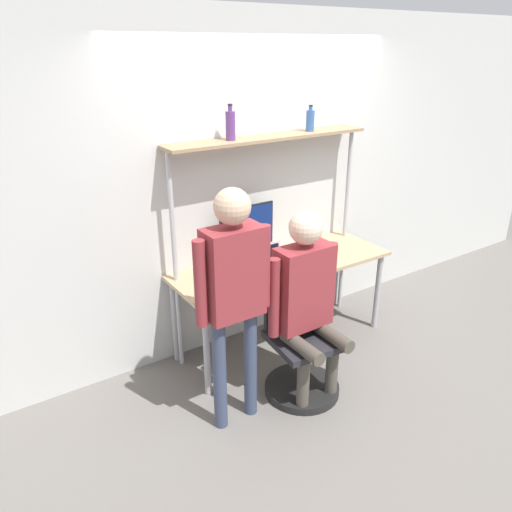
{
  "coord_description": "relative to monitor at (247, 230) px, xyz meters",
  "views": [
    {
      "loc": [
        -2.27,
        -2.66,
        2.42
      ],
      "look_at": [
        -0.56,
        -0.09,
        1.11
      ],
      "focal_mm": 35.0,
      "sensor_mm": 36.0,
      "label": 1
    }
  ],
  "objects": [
    {
      "name": "bottle_blue",
      "position": [
        0.61,
        -0.01,
        0.83
      ],
      "size": [
        0.07,
        0.07,
        0.21
      ],
      "color": "#335999",
      "rests_on": "shelf_unit"
    },
    {
      "name": "person_standing",
      "position": [
        -0.63,
        -0.83,
        0.04
      ],
      "size": [
        0.54,
        0.23,
        1.67
      ],
      "color": "#38425B",
      "rests_on": "ground_plane"
    },
    {
      "name": "office_chair",
      "position": [
        -0.06,
        -0.81,
        -0.74
      ],
      "size": [
        0.56,
        0.56,
        0.93
      ],
      "color": "black",
      "rests_on": "ground_plane"
    },
    {
      "name": "wall_back",
      "position": [
        0.21,
        0.15,
        0.32
      ],
      "size": [
        8.0,
        0.06,
        2.7
      ],
      "color": "silver",
      "rests_on": "ground_plane"
    },
    {
      "name": "shelf_unit",
      "position": [
        0.21,
        -0.01,
        0.47
      ],
      "size": [
        1.78,
        0.24,
        1.77
      ],
      "color": "#997A56",
      "rests_on": "ground_plane"
    },
    {
      "name": "person_seated",
      "position": [
        -0.07,
        -0.86,
        -0.18
      ],
      "size": [
        0.58,
        0.48,
        1.42
      ],
      "color": "#4C473D",
      "rests_on": "ground_plane"
    },
    {
      "name": "monitor",
      "position": [
        0.0,
        0.0,
        0.0
      ],
      "size": [
        0.51,
        0.18,
        0.47
      ],
      "color": "black",
      "rests_on": "desk"
    },
    {
      "name": "cell_phone",
      "position": [
        0.25,
        -0.38,
        -0.26
      ],
      "size": [
        0.07,
        0.15,
        0.01
      ],
      "color": "black",
      "rests_on": "desk"
    },
    {
      "name": "bottle_purple",
      "position": [
        -0.15,
        -0.01,
        0.85
      ],
      "size": [
        0.07,
        0.07,
        0.26
      ],
      "color": "#593372",
      "rests_on": "shelf_unit"
    },
    {
      "name": "desk",
      "position": [
        0.21,
        -0.21,
        -0.34
      ],
      "size": [
        1.87,
        0.66,
        0.76
      ],
      "color": "tan",
      "rests_on": "ground_plane"
    },
    {
      "name": "laptop",
      "position": [
        -0.03,
        -0.32,
        -0.2
      ],
      "size": [
        0.34,
        0.23,
        0.23
      ],
      "color": "#BCBCC1",
      "rests_on": "desk"
    },
    {
      "name": "ground_plane",
      "position": [
        0.21,
        -0.56,
        -1.03
      ],
      "size": [
        12.0,
        12.0,
        0.0
      ],
      "primitive_type": "plane",
      "color": "slate"
    }
  ]
}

